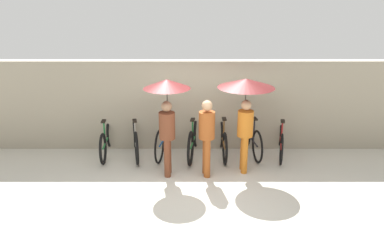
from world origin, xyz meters
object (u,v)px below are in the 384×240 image
Objects in this scene: pedestrian_center at (205,133)px; parked_bicycle_1 at (134,139)px; parked_bicycle_4 at (221,139)px; parked_bicycle_5 at (250,138)px; parked_bicycle_3 at (192,139)px; pedestrian_leading at (165,102)px; pedestrian_trailing at (244,96)px; parked_bicycle_6 at (279,139)px; parked_bicycle_0 at (105,140)px; parked_bicycle_2 at (163,138)px.

parked_bicycle_1 is at bearing 140.01° from pedestrian_center.
parked_bicycle_5 is (0.66, 0.08, 0.01)m from parked_bicycle_4.
pedestrian_center reaches higher than parked_bicycle_3.
parked_bicycle_3 is at bearing 86.37° from parked_bicycle_5.
parked_bicycle_1 is 1.96m from pedestrian_center.
pedestrian_leading is (0.81, -0.91, 1.13)m from parked_bicycle_1.
parked_bicycle_5 is 1.48m from pedestrian_trailing.
parked_bicycle_1 is at bearing 97.36° from parked_bicycle_3.
parked_bicycle_0 is at bearing 101.19° from parked_bicycle_6.
parked_bicycle_2 is 0.67m from parked_bicycle_3.
parked_bicycle_1 is 1.09× the size of pedestrian_center.
pedestrian_leading is (0.14, -0.98, 1.12)m from parked_bicycle_2.
pedestrian_leading is (-2.52, -0.95, 1.15)m from parked_bicycle_6.
parked_bicycle_6 is (0.67, -0.05, -0.01)m from parked_bicycle_5.
parked_bicycle_0 is at bearing 83.74° from parked_bicycle_5.
parked_bicycle_2 reaches higher than parked_bicycle_4.
parked_bicycle_1 is at bearing 162.11° from pedestrian_trailing.
pedestrian_center reaches higher than parked_bicycle_2.
pedestrian_trailing reaches higher than parked_bicycle_1.
parked_bicycle_2 is 1.02× the size of parked_bicycle_4.
pedestrian_trailing reaches higher than parked_bicycle_6.
parked_bicycle_1 is (0.66, -0.03, 0.02)m from parked_bicycle_0.
parked_bicycle_5 is at bearing -84.09° from parked_bicycle_4.
parked_bicycle_0 is 3.99m from parked_bicycle_6.
pedestrian_center reaches higher than parked_bicycle_4.
parked_bicycle_0 is 3.36m from pedestrian_trailing.
parked_bicycle_0 is 2.09m from pedestrian_leading.
parked_bicycle_6 is (2.66, -0.03, -0.03)m from parked_bicycle_2.
pedestrian_trailing is at bearing -118.61° from parked_bicycle_1.
parked_bicycle_1 is 2.66m from parked_bicycle_5.
parked_bicycle_4 is at bearing 102.58° from parked_bicycle_6.
pedestrian_leading is at bearing 165.28° from pedestrian_center.
parked_bicycle_0 reaches higher than parked_bicycle_6.
parked_bicycle_0 is at bearing 88.35° from parked_bicycle_4.
parked_bicycle_4 is (2.66, -0.03, 0.01)m from parked_bicycle_0.
parked_bicycle_4 is 1.33m from parked_bicycle_6.
pedestrian_center is at bearing -158.55° from parked_bicycle_3.
pedestrian_leading is at bearing 111.02° from parked_bicycle_5.
parked_bicycle_2 is 0.94× the size of parked_bicycle_3.
parked_bicycle_5 is 1.63m from pedestrian_center.
parked_bicycle_1 is at bearing 133.70° from pedestrian_leading.
parked_bicycle_4 is 1.00× the size of parked_bicycle_5.
parked_bicycle_4 is (0.66, 0.00, -0.02)m from parked_bicycle_3.
parked_bicycle_4 is 0.85× the size of pedestrian_leading.
parked_bicycle_6 is 1.73m from pedestrian_trailing.
parked_bicycle_0 is 0.86× the size of pedestrian_leading.
parked_bicycle_1 is 3.33m from parked_bicycle_6.
parked_bicycle_0 reaches higher than parked_bicycle_4.
parked_bicycle_1 is 1.33m from parked_bicycle_3.
parked_bicycle_6 is 1.11× the size of pedestrian_center.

